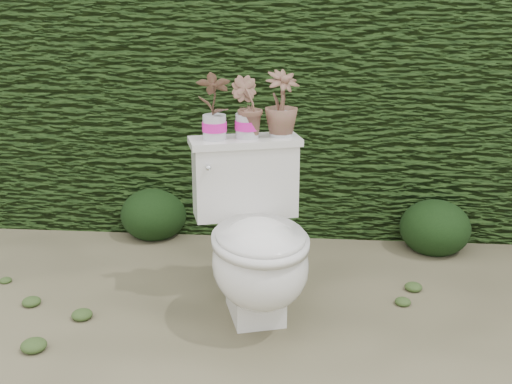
# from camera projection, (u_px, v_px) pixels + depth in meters

# --- Properties ---
(ground) EXTENTS (60.00, 60.00, 0.00)m
(ground) POSITION_uv_depth(u_px,v_px,m) (265.00, 333.00, 2.77)
(ground) COLOR #837B5A
(ground) RESTS_ON ground
(hedge) EXTENTS (8.00, 1.00, 1.60)m
(hedge) POSITION_uv_depth(u_px,v_px,m) (283.00, 90.00, 4.03)
(hedge) COLOR #2A4717
(hedge) RESTS_ON ground
(toilet) EXTENTS (0.63, 0.78, 0.78)m
(toilet) POSITION_uv_depth(u_px,v_px,m) (256.00, 244.00, 2.80)
(toilet) COLOR silver
(toilet) RESTS_ON ground
(potted_plant_left) EXTENTS (0.16, 0.11, 0.29)m
(potted_plant_left) POSITION_uv_depth(u_px,v_px,m) (214.00, 107.00, 2.82)
(potted_plant_left) COLOR #33631E
(potted_plant_left) RESTS_ON toilet
(potted_plant_center) EXTENTS (0.17, 0.15, 0.26)m
(potted_plant_center) POSITION_uv_depth(u_px,v_px,m) (247.00, 109.00, 2.85)
(potted_plant_center) COLOR #33631E
(potted_plant_center) RESTS_ON toilet
(potted_plant_right) EXTENTS (0.22, 0.22, 0.28)m
(potted_plant_right) POSITION_uv_depth(u_px,v_px,m) (281.00, 106.00, 2.88)
(potted_plant_right) COLOR #33631E
(potted_plant_right) RESTS_ON toilet
(liriope_clump_1) EXTENTS (0.39, 0.39, 0.31)m
(liriope_clump_1) POSITION_uv_depth(u_px,v_px,m) (154.00, 210.00, 3.81)
(liriope_clump_1) COLOR black
(liriope_clump_1) RESTS_ON ground
(liriope_clump_2) EXTENTS (0.39, 0.39, 0.31)m
(liriope_clump_2) POSITION_uv_depth(u_px,v_px,m) (435.00, 223.00, 3.60)
(liriope_clump_2) COLOR black
(liriope_clump_2) RESTS_ON ground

